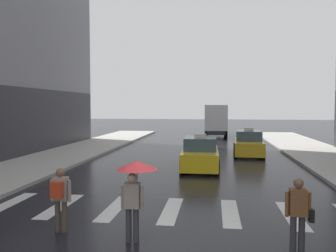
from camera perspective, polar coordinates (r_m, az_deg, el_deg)
The scene contains 8 objects.
ground_plane at distance 8.22m, azimuth -2.24°, elevation -19.73°, with size 160.00×160.00×0.00m, color black.
crosswalk_markings at distance 11.02m, azimuth 0.52°, elevation -13.68°, with size 11.30×2.80×0.01m.
taxi_lead at distance 18.10m, azimuth 5.35°, elevation -4.67°, with size 1.97×4.56×1.80m.
taxi_second at distance 23.51m, azimuth 13.10°, elevation -2.92°, with size 2.10×4.62×1.80m.
box_truck at distance 36.91m, azimuth 7.95°, elevation 1.09°, with size 2.32×7.56×3.35m.
pedestrian_with_umbrella at distance 8.24m, azimuth -5.41°, elevation -8.64°, with size 0.96×0.96×1.94m.
pedestrian_with_backpack at distance 9.35m, azimuth -17.34°, elevation -10.76°, with size 0.55×0.43×1.65m.
pedestrian_with_handbag at distance 8.29m, azimuth 20.69°, elevation -12.90°, with size 0.60×0.24×1.65m.
Camera 1 is at (1.31, -7.46, 3.21)m, focal length 37.03 mm.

